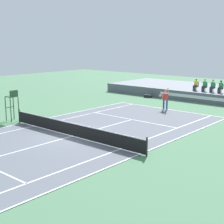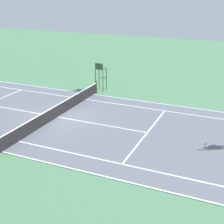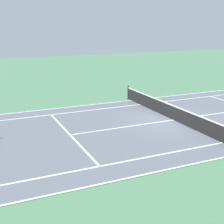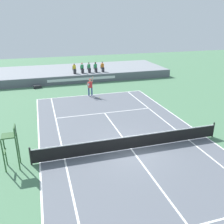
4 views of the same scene
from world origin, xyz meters
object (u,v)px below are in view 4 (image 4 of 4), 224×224
object	(u,v)px
tennis_player	(90,87)
equipment_bag	(38,87)
spectator_seated_3	(96,67)
tennis_ball	(100,97)
spectator_seated_4	(103,67)
umpire_chair	(11,142)
spectator_seated_0	(74,69)
spectator_seated_2	(89,68)
spectator_seated_1	(82,68)

from	to	relation	value
tennis_player	equipment_bag	size ratio (longest dim) A/B	2.19
spectator_seated_3	tennis_ball	distance (m)	7.89
spectator_seated_4	umpire_chair	xyz separation A→B (m)	(-9.77, -18.35, -0.07)
spectator_seated_0	spectator_seated_4	distance (m)	3.66
spectator_seated_4	equipment_bag	size ratio (longest dim) A/B	1.33
spectator_seated_3	spectator_seated_0	bearing A→B (deg)	180.00
spectator_seated_4	tennis_player	bearing A→B (deg)	-114.39
spectator_seated_3	tennis_player	bearing A→B (deg)	-107.65
spectator_seated_0	umpire_chair	size ratio (longest dim) A/B	0.52
spectator_seated_4	equipment_bag	world-z (taller)	spectator_seated_4
spectator_seated_2	spectator_seated_3	distance (m)	0.86
tennis_ball	equipment_bag	size ratio (longest dim) A/B	0.07
spectator_seated_1	tennis_ball	xyz separation A→B (m)	(0.35, -7.60, -1.59)
spectator_seated_0	spectator_seated_3	distance (m)	2.73
tennis_ball	tennis_player	bearing A→B (deg)	136.70
tennis_player	spectator_seated_3	bearing A→B (deg)	72.35
spectator_seated_0	equipment_bag	size ratio (longest dim) A/B	1.33
spectator_seated_4	umpire_chair	size ratio (longest dim) A/B	0.52
tennis_player	umpire_chair	size ratio (longest dim) A/B	0.85
tennis_player	equipment_bag	xyz separation A→B (m)	(-5.22, 4.77, -0.83)
equipment_bag	spectator_seated_2	bearing A→B (deg)	17.66
spectator_seated_0	tennis_ball	world-z (taller)	spectator_seated_0
tennis_ball	umpire_chair	size ratio (longest dim) A/B	0.03
spectator_seated_1	tennis_player	world-z (taller)	spectator_seated_1
spectator_seated_2	spectator_seated_4	world-z (taller)	same
spectator_seated_4	tennis_player	xyz separation A→B (m)	(-3.11, -6.86, -0.63)
spectator_seated_0	tennis_ball	xyz separation A→B (m)	(1.34, -7.60, -1.59)
spectator_seated_3	spectator_seated_4	xyz separation A→B (m)	(0.93, 0.00, 0.00)
spectator_seated_1	umpire_chair	bearing A→B (deg)	-111.14
spectator_seated_1	umpire_chair	size ratio (longest dim) A/B	0.52
spectator_seated_4	tennis_ball	size ratio (longest dim) A/B	18.60
spectator_seated_1	spectator_seated_3	size ratio (longest dim) A/B	1.00
tennis_player	tennis_ball	distance (m)	1.45
spectator_seated_2	spectator_seated_4	xyz separation A→B (m)	(1.79, 0.00, 0.00)
spectator_seated_1	tennis_player	distance (m)	6.90
spectator_seated_2	umpire_chair	bearing A→B (deg)	-113.50
spectator_seated_2	spectator_seated_3	xyz separation A→B (m)	(0.86, 0.00, 0.00)
spectator_seated_0	umpire_chair	distance (m)	19.34
spectator_seated_4	umpire_chair	bearing A→B (deg)	-118.03
spectator_seated_3	spectator_seated_4	distance (m)	0.93
spectator_seated_0	spectator_seated_4	xyz separation A→B (m)	(3.66, 0.00, 0.00)
tennis_ball	umpire_chair	distance (m)	13.17
tennis_player	equipment_bag	bearing A→B (deg)	137.54
umpire_chair	spectator_seated_3	bearing A→B (deg)	64.28
umpire_chair	spectator_seated_2	bearing A→B (deg)	66.50
spectator_seated_4	equipment_bag	distance (m)	8.71
tennis_ball	spectator_seated_2	bearing A→B (deg)	85.99
spectator_seated_4	tennis_ball	world-z (taller)	spectator_seated_4
umpire_chair	equipment_bag	size ratio (longest dim) A/B	2.56
tennis_ball	umpire_chair	xyz separation A→B (m)	(-7.45, -10.75, 1.52)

